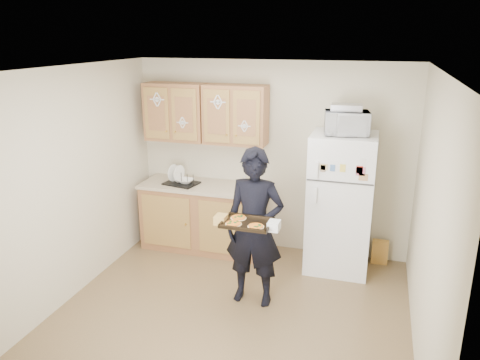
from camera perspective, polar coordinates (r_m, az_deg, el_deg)
name	(u,v)px	position (r m, az deg, el deg)	size (l,w,h in m)	color
floor	(230,316)	(5.05, -1.27, -16.28)	(3.60, 3.60, 0.00)	brown
ceiling	(228,70)	(4.22, -1.50, 13.28)	(3.60, 3.60, 0.00)	silver
wall_back	(271,158)	(6.14, 3.83, 2.71)	(3.60, 0.04, 2.50)	beige
wall_front	(137,302)	(2.99, -12.45, -14.29)	(3.60, 0.04, 2.50)	beige
wall_left	(68,187)	(5.30, -20.22, -0.75)	(0.04, 3.60, 2.50)	beige
wall_right	(429,224)	(4.32, 22.08, -5.04)	(0.04, 3.60, 2.50)	beige
refrigerator	(340,203)	(5.78, 12.14, -2.76)	(0.75, 0.70, 1.70)	white
base_cabinet	(203,218)	(6.35, -4.50, -4.61)	(1.60, 0.60, 0.86)	brown
countertop	(203,186)	(6.19, -4.59, -0.75)	(1.64, 0.64, 0.04)	tan
upper_cab_left	(176,112)	(6.25, -7.81, 8.23)	(0.80, 0.33, 0.75)	brown
upper_cab_right	(236,115)	(5.96, -0.53, 7.94)	(0.80, 0.33, 0.75)	brown
cereal_box	(380,252)	(6.25, 16.68, -8.39)	(0.20, 0.07, 0.32)	#F0D454
person	(254,228)	(4.93, 1.77, -5.86)	(0.62, 0.41, 1.71)	black
baking_tray	(247,223)	(4.60, 0.85, -5.32)	(0.48, 0.35, 0.04)	black
pizza_front_left	(234,223)	(4.55, -0.80, -5.32)	(0.16, 0.16, 0.02)	orange
pizza_front_right	(256,226)	(4.49, 1.95, -5.65)	(0.16, 0.16, 0.02)	orange
pizza_back_left	(238,218)	(4.69, -0.19, -4.60)	(0.16, 0.16, 0.02)	orange
microwave	(347,123)	(5.47, 12.86, 6.79)	(0.49, 0.33, 0.27)	white
foil_pan	(347,107)	(5.48, 12.89, 8.62)	(0.34, 0.24, 0.07)	#AFB0B6
dish_rack	(181,178)	(6.22, -7.17, 0.26)	(0.42, 0.32, 0.17)	black
bowl	(186,181)	(6.21, -6.64, -0.12)	(0.21, 0.21, 0.05)	white
soap_bottle	(244,183)	(5.92, 0.55, -0.35)	(0.09, 0.09, 0.20)	white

